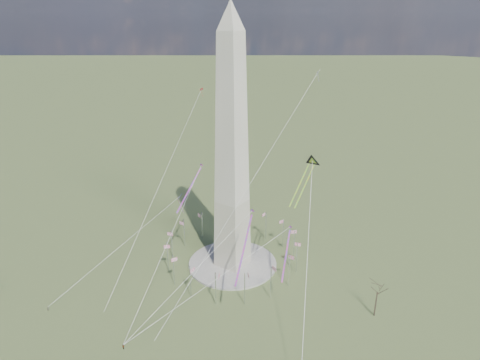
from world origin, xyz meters
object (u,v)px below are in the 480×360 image
Objects in this scene: tree_near at (378,291)px; person_west at (48,309)px; kite_delta_black at (311,164)px; washington_monument at (232,153)px.

person_west is at bearing -146.53° from tree_near.
tree_near is 0.81× the size of kite_delta_black.
washington_monument is 69.49m from tree_near.
kite_delta_black reaches higher than person_west.
person_west is 104.46m from kite_delta_black.
person_west is (-93.92, -62.09, -9.38)m from tree_near.
kite_delta_black is (-29.99, 6.41, 36.82)m from tree_near.
person_west is at bearing 43.63° from kite_delta_black.
washington_monument is at bearing 13.06° from kite_delta_black.
tree_near is at bearing 1.89° from washington_monument.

